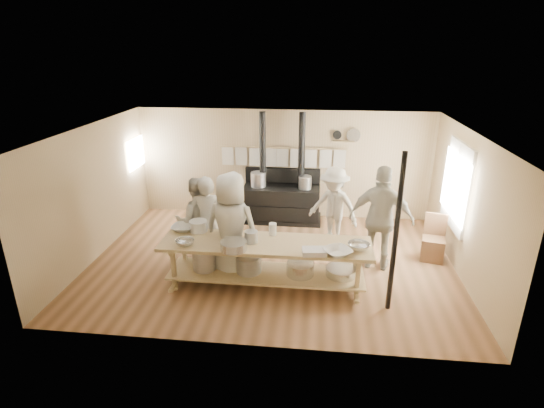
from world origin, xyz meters
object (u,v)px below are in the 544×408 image
(prep_table, at_px, (265,260))
(cook_far_left, at_px, (207,223))
(cook_left, at_px, (197,221))
(cook_center, at_px, (231,228))
(roasting_pan, at_px, (314,252))
(stove, at_px, (281,200))
(cook_right, at_px, (381,219))
(cook_by_window, at_px, (334,207))
(chair, at_px, (433,246))

(prep_table, xyz_separation_m, cook_far_left, (-1.17, 0.61, 0.38))
(prep_table, height_order, cook_far_left, cook_far_left)
(cook_left, xyz_separation_m, cook_center, (0.78, -0.56, 0.14))
(roasting_pan, bearing_deg, stove, 104.02)
(cook_center, relative_size, roasting_pan, 5.21)
(cook_center, bearing_deg, cook_right, -155.73)
(cook_right, relative_size, cook_by_window, 1.18)
(cook_far_left, relative_size, roasting_pan, 4.68)
(prep_table, relative_size, roasting_pan, 9.34)
(stove, height_order, roasting_pan, stove)
(cook_left, distance_m, cook_center, 0.97)
(cook_far_left, xyz_separation_m, cook_by_window, (2.37, 1.21, -0.05))
(cook_by_window, bearing_deg, prep_table, -95.33)
(cook_left, xyz_separation_m, cook_right, (3.44, 0.14, 0.14))
(cook_left, bearing_deg, cook_far_left, 130.56)
(cook_right, bearing_deg, roasting_pan, 59.21)
(stove, relative_size, chair, 2.86)
(cook_far_left, bearing_deg, roasting_pan, 144.24)
(prep_table, xyz_separation_m, cook_right, (2.04, 0.91, 0.48))
(cook_far_left, bearing_deg, cook_by_window, -163.73)
(cook_left, distance_m, cook_right, 3.44)
(chair, bearing_deg, roasting_pan, -130.15)
(prep_table, distance_m, cook_far_left, 1.37)
(cook_far_left, distance_m, cook_center, 0.69)
(cook_far_left, height_order, chair, cook_far_left)
(stove, xyz_separation_m, cook_by_window, (1.20, -1.20, 0.33))
(cook_right, relative_size, roasting_pan, 5.22)
(cook_by_window, relative_size, roasting_pan, 4.41)
(cook_left, bearing_deg, cook_by_window, -173.17)
(chair, bearing_deg, prep_table, -142.91)
(cook_far_left, bearing_deg, stove, -126.64)
(cook_by_window, height_order, roasting_pan, cook_by_window)
(prep_table, bearing_deg, roasting_pan, -21.49)
(stove, distance_m, cook_far_left, 2.71)
(prep_table, xyz_separation_m, cook_center, (-0.62, 0.20, 0.48))
(stove, distance_m, prep_table, 3.02)
(cook_center, distance_m, roasting_pan, 1.56)
(cook_by_window, bearing_deg, cook_far_left, -124.84)
(cook_left, relative_size, cook_by_window, 1.02)
(cook_left, relative_size, chair, 1.90)
(cook_by_window, distance_m, roasting_pan, 2.17)
(cook_far_left, bearing_deg, prep_table, 141.83)
(cook_left, bearing_deg, cook_right, 167.20)
(stove, relative_size, cook_left, 1.51)
(prep_table, height_order, cook_left, cook_left)
(stove, distance_m, cook_right, 2.97)
(chair, xyz_separation_m, roasting_pan, (-2.32, -1.70, 0.62))
(prep_table, distance_m, cook_left, 1.63)
(stove, height_order, cook_far_left, stove)
(prep_table, height_order, roasting_pan, roasting_pan)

